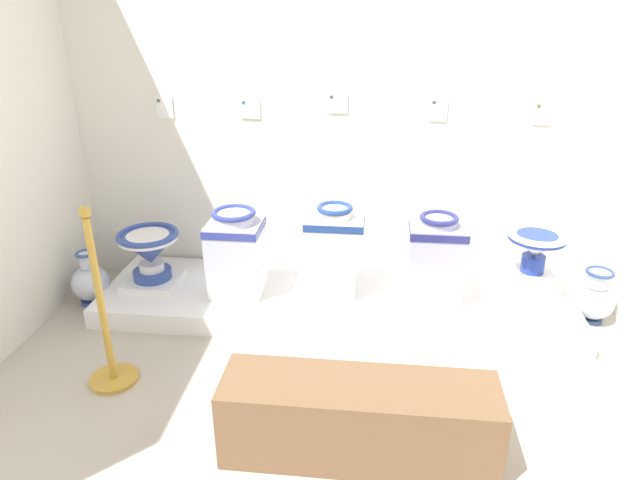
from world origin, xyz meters
The scene contains 21 objects.
wall_back centered at (1.94, 3.01, 1.55)m, with size 4.08×0.06×3.09m, color silver.
display_platform centered at (1.94, 2.52, 0.07)m, with size 3.23×0.87×0.14m, color white.
plinth_block_broad_patterned centered at (0.64, 2.50, 0.16)m, with size 0.37×0.36×0.05m, color white.
antique_toilet_broad_patterned centered at (0.64, 2.50, 0.42)m, with size 0.42×0.42×0.35m.
plinth_block_squat_floral centered at (1.27, 2.47, 0.24)m, with size 0.34×0.32×0.21m, color white.
antique_toilet_squat_floral centered at (1.27, 2.47, 0.55)m, with size 0.36×0.33×0.39m.
plinth_block_leftmost centered at (1.93, 2.56, 0.25)m, with size 0.29×0.34×0.23m, color white.
antique_toilet_leftmost centered at (1.93, 2.56, 0.56)m, with size 0.40×0.27×0.40m.
plinth_block_slender_white centered at (2.60, 2.53, 0.24)m, with size 0.34×0.32×0.21m, color white.
antique_toilet_slender_white centered at (2.60, 2.53, 0.54)m, with size 0.37×0.29×0.39m.
plinth_block_central_ornate centered at (3.25, 2.61, 0.20)m, with size 0.29×0.30×0.13m, color white.
antique_toilet_central_ornate centered at (3.25, 2.61, 0.50)m, with size 0.39×0.39×0.36m.
info_placard_first centered at (0.67, 2.97, 1.31)m, with size 0.12×0.01×0.15m.
info_placard_second centered at (1.29, 2.97, 1.31)m, with size 0.14×0.01×0.13m.
info_placard_third centered at (1.91, 2.97, 1.36)m, with size 0.13×0.01×0.13m.
info_placard_fourth centered at (2.59, 2.97, 1.33)m, with size 0.11×0.01×0.16m.
info_placard_fifth centered at (3.27, 2.97, 1.32)m, with size 0.12×0.01×0.15m.
decorative_vase_spare centered at (0.20, 2.43, 0.16)m, with size 0.26×0.26×0.40m.
decorative_vase_corner centered at (3.68, 2.57, 0.17)m, with size 0.26×0.26×0.38m.
stanchion_post_near_left centered at (0.75, 1.59, 0.30)m, with size 0.27×0.27×1.06m.
museum_bench centered at (2.16, 1.19, 0.20)m, with size 1.28×0.36×0.40m, color brown.
Camera 1 is at (2.21, -0.89, 2.01)m, focal length 31.44 mm.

